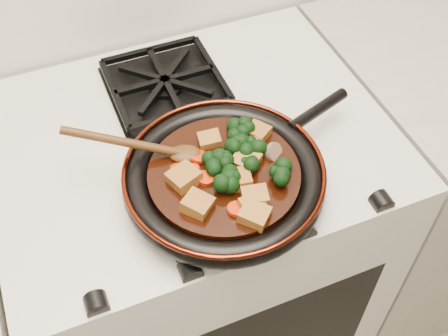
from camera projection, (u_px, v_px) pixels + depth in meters
name	position (u px, v px, depth m)	size (l,w,h in m)	color
stove	(198.00, 257.00, 1.42)	(0.76, 0.60, 0.90)	beige
burner_grate_front	(216.00, 183.00, 0.98)	(0.23, 0.23, 0.03)	black
burner_grate_back	(165.00, 84.00, 1.14)	(0.23, 0.23, 0.03)	black
skillet	(225.00, 177.00, 0.95)	(0.46, 0.35, 0.05)	black
braising_sauce	(224.00, 176.00, 0.94)	(0.26, 0.26, 0.02)	black
tofu_cube_0	(253.00, 207.00, 0.88)	(0.04, 0.04, 0.02)	#925B21
tofu_cube_1	(246.00, 161.00, 0.94)	(0.04, 0.04, 0.02)	#925B21
tofu_cube_2	(255.00, 197.00, 0.89)	(0.04, 0.04, 0.02)	#925B21
tofu_cube_3	(254.00, 215.00, 0.87)	(0.04, 0.04, 0.02)	#925B21
tofu_cube_4	(238.00, 180.00, 0.92)	(0.04, 0.04, 0.02)	#925B21
tofu_cube_5	(210.00, 140.00, 0.97)	(0.04, 0.03, 0.02)	#925B21
tofu_cube_6	(258.00, 133.00, 0.98)	(0.04, 0.04, 0.02)	#925B21
tofu_cube_7	(197.00, 205.00, 0.88)	(0.04, 0.04, 0.02)	#925B21
tofu_cube_8	(253.00, 148.00, 0.96)	(0.04, 0.03, 0.02)	#925B21
tofu_cube_9	(184.00, 178.00, 0.92)	(0.04, 0.05, 0.02)	#925B21
broccoli_floret_0	(238.00, 143.00, 0.97)	(0.06, 0.06, 0.05)	black
broccoli_floret_1	(250.00, 147.00, 0.96)	(0.06, 0.06, 0.05)	black
broccoli_floret_2	(228.00, 183.00, 0.91)	(0.06, 0.06, 0.05)	black
broccoli_floret_3	(242.00, 131.00, 0.98)	(0.06, 0.06, 0.05)	black
broccoli_floret_4	(217.00, 162.00, 0.93)	(0.06, 0.06, 0.05)	black
broccoli_floret_5	(247.00, 166.00, 0.93)	(0.06, 0.06, 0.05)	black
broccoli_floret_6	(283.00, 175.00, 0.92)	(0.06, 0.06, 0.05)	black
broccoli_floret_7	(221.00, 164.00, 0.94)	(0.06, 0.06, 0.05)	black
carrot_coin_0	(192.00, 170.00, 0.93)	(0.03, 0.03, 0.01)	red
carrot_coin_1	(206.00, 178.00, 0.92)	(0.03, 0.03, 0.01)	red
carrot_coin_2	(236.00, 209.00, 0.88)	(0.03, 0.03, 0.01)	red
carrot_coin_3	(215.00, 167.00, 0.94)	(0.03, 0.03, 0.01)	red
carrot_coin_4	(179.00, 169.00, 0.93)	(0.03, 0.03, 0.01)	red
carrot_coin_5	(198.00, 157.00, 0.95)	(0.03, 0.03, 0.01)	red
mushroom_slice_0	(246.00, 132.00, 0.99)	(0.04, 0.04, 0.01)	brown
mushroom_slice_1	(255.00, 209.00, 0.88)	(0.03, 0.03, 0.01)	brown
mushroom_slice_2	(274.00, 152.00, 0.96)	(0.03, 0.03, 0.01)	brown
wooden_spoon	(153.00, 148.00, 0.94)	(0.14, 0.07, 0.21)	#44260E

